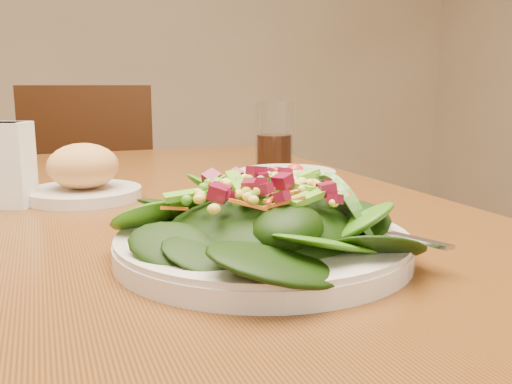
{
  "coord_description": "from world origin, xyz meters",
  "views": [
    {
      "loc": [
        -0.14,
        -0.85,
        0.93
      ],
      "look_at": [
        0.07,
        -0.29,
        0.82
      ],
      "focal_mm": 40.0,
      "sensor_mm": 36.0,
      "label": 1
    }
  ],
  "objects": [
    {
      "name": "dining_table",
      "position": [
        0.0,
        0.0,
        0.65
      ],
      "size": [
        0.9,
        1.4,
        0.75
      ],
      "color": "brown",
      "rests_on": "ground_plane"
    },
    {
      "name": "chair_far",
      "position": [
        0.02,
        1.12,
        0.49
      ],
      "size": [
        0.51,
        0.51,
        0.92
      ],
      "rotation": [
        0.0,
        0.0,
        2.91
      ],
      "color": "black",
      "rests_on": "ground_plane"
    },
    {
      "name": "salad_plate",
      "position": [
        0.08,
        -0.31,
        0.78
      ],
      "size": [
        0.31,
        0.31,
        0.09
      ],
      "rotation": [
        0.0,
        0.0,
        -0.18
      ],
      "color": "silver",
      "rests_on": "dining_table"
    },
    {
      "name": "bread_plate",
      "position": [
        -0.08,
        0.07,
        0.79
      ],
      "size": [
        0.18,
        0.18,
        0.09
      ],
      "color": "silver",
      "rests_on": "dining_table"
    },
    {
      "name": "tomato_bowl",
      "position": [
        0.22,
        -0.03,
        0.77
      ],
      "size": [
        0.16,
        0.16,
        0.05
      ],
      "color": "silver",
      "rests_on": "dining_table"
    },
    {
      "name": "drinking_glass",
      "position": [
        0.33,
        0.28,
        0.81
      ],
      "size": [
        0.08,
        0.08,
        0.14
      ],
      "color": "silver",
      "rests_on": "dining_table"
    }
  ]
}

